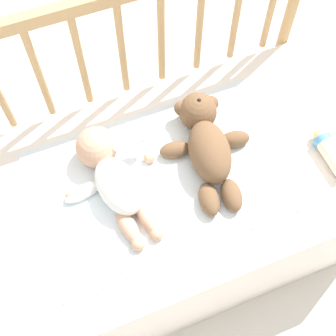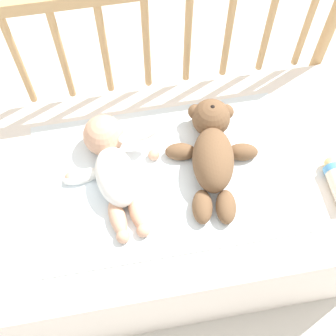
# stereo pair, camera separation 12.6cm
# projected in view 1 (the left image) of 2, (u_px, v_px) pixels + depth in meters

# --- Properties ---
(ground_plane) EXTENTS (12.00, 12.00, 0.00)m
(ground_plane) POSITION_uv_depth(u_px,v_px,m) (168.00, 235.00, 1.70)
(ground_plane) COLOR silver
(crib_mattress) EXTENTS (1.15, 0.65, 0.44)m
(crib_mattress) POSITION_uv_depth(u_px,v_px,m) (168.00, 210.00, 1.51)
(crib_mattress) COLOR white
(crib_mattress) RESTS_ON ground_plane
(crib_rail) EXTENTS (1.15, 0.04, 0.82)m
(crib_rail) POSITION_uv_depth(u_px,v_px,m) (123.00, 59.00, 1.35)
(crib_rail) COLOR tan
(crib_rail) RESTS_ON ground_plane
(blanket) EXTENTS (0.73, 0.46, 0.01)m
(blanket) POSITION_uv_depth(u_px,v_px,m) (165.00, 177.00, 1.31)
(blanket) COLOR white
(blanket) RESTS_ON crib_mattress
(teddy_bear) EXTENTS (0.27, 0.38, 0.11)m
(teddy_bear) POSITION_uv_depth(u_px,v_px,m) (207.00, 143.00, 1.31)
(teddy_bear) COLOR brown
(teddy_bear) RESTS_ON crib_mattress
(baby) EXTENTS (0.28, 0.37, 0.12)m
(baby) POSITION_uv_depth(u_px,v_px,m) (112.00, 175.00, 1.27)
(baby) COLOR white
(baby) RESTS_ON crib_mattress
(baby_bottle) EXTENTS (0.06, 0.16, 0.06)m
(baby_bottle) POSITION_uv_depth(u_px,v_px,m) (331.00, 152.00, 1.33)
(baby_bottle) COLOR #F4E5CC
(baby_bottle) RESTS_ON crib_mattress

